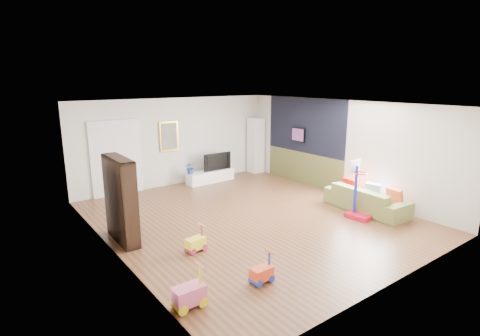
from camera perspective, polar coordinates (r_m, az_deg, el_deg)
floor at (r=9.12m, az=1.51°, el=-7.52°), size 6.50×7.50×0.00m
ceiling at (r=8.53m, az=1.62°, el=9.67°), size 6.50×7.50×0.00m
wall_back at (r=11.85m, az=-9.72°, el=3.96°), size 6.50×0.00×2.70m
wall_front at (r=6.32m, az=23.11°, el=-5.25°), size 6.50×0.00×2.70m
wall_left at (r=7.25m, az=-19.13°, el=-2.60°), size 0.00×7.50×2.70m
wall_right at (r=11.00m, az=15.04°, el=2.97°), size 0.00×7.50×2.70m
navy_accent at (r=11.82m, az=9.82°, el=6.39°), size 0.01×3.20×1.70m
olive_wainscot at (r=12.06m, az=9.56°, el=0.01°), size 0.01×3.20×1.00m
doorway at (r=11.16m, az=-18.28°, el=1.32°), size 1.45×0.06×2.10m
painting_back at (r=11.67m, az=-10.76°, el=4.77°), size 0.62×0.06×0.92m
artwork_right at (r=11.95m, az=8.85°, el=5.05°), size 0.04×0.56×0.46m
media_console at (r=12.14m, az=-4.52°, el=-1.27°), size 1.64×0.48×0.38m
tall_cabinet at (r=13.27m, az=2.41°, el=3.47°), size 0.47×0.47×1.94m
bookshelf at (r=7.95m, az=-17.72°, el=-4.67°), size 0.34×1.20×1.75m
sofa at (r=9.97m, az=18.69°, el=-4.51°), size 0.94×2.17×0.62m
basketball_hoop at (r=9.32m, az=18.03°, el=-3.18°), size 0.53×0.63×1.40m
ride_on_yellow at (r=7.38m, az=-6.81°, el=-10.70°), size 0.41×0.29×0.51m
ride_on_orange at (r=6.32m, az=3.33°, el=-15.04°), size 0.37×0.23×0.50m
ride_on_pink at (r=5.73m, az=-7.84°, el=-17.66°), size 0.47×0.29×0.62m
child at (r=9.59m, az=-15.90°, el=-4.23°), size 0.37×0.30×0.87m
tv at (r=12.15m, az=-3.70°, el=1.06°), size 0.98×0.15×0.57m
vase_plant at (r=11.70m, az=-7.53°, el=0.06°), size 0.43×0.40×0.40m
pillow_left at (r=9.80m, az=22.50°, el=-4.03°), size 0.15×0.42×0.41m
pillow_center at (r=10.09m, az=19.71°, el=-3.31°), size 0.15×0.42×0.41m
pillow_right at (r=10.40m, az=16.51°, el=-2.58°), size 0.16×0.42×0.41m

